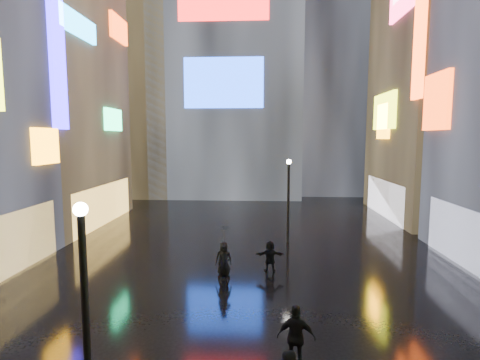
{
  "coord_description": "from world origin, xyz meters",
  "views": [
    {
      "loc": [
        0.72,
        -1.31,
        6.51
      ],
      "look_at": [
        0.0,
        12.0,
        5.0
      ],
      "focal_mm": 28.0,
      "sensor_mm": 36.0,
      "label": 1
    }
  ],
  "objects": [
    {
      "name": "ground",
      "position": [
        0.0,
        20.0,
        0.0
      ],
      "size": [
        140.0,
        140.0,
        0.0
      ],
      "primitive_type": "plane",
      "color": "black",
      "rests_on": "ground"
    },
    {
      "name": "tower_main",
      "position": [
        -3.0,
        43.97,
        21.01
      ],
      "size": [
        16.0,
        14.2,
        42.0
      ],
      "color": "black",
      "rests_on": "ground"
    },
    {
      "name": "lamp_near",
      "position": [
        -2.95,
        6.04,
        2.94
      ],
      "size": [
        0.3,
        0.3,
        5.2
      ],
      "color": "black",
      "rests_on": "ground"
    },
    {
      "name": "building_left_far",
      "position": [
        -15.98,
        26.0,
        10.98
      ],
      "size": [
        10.28,
        12.0,
        22.0
      ],
      "color": "black",
      "rests_on": "ground"
    },
    {
      "name": "umbrella_2",
      "position": [
        -0.99,
        15.82,
        2.01
      ],
      "size": [
        1.21,
        1.22,
        0.82
      ],
      "primitive_type": "imported",
      "rotation": [
        0.0,
        0.0,
        3.64
      ],
      "color": "black",
      "rests_on": "pedestrian_4"
    },
    {
      "name": "building_right_far",
      "position": [
        15.98,
        30.0,
        13.98
      ],
      "size": [
        10.28,
        12.0,
        28.0
      ],
      "color": "black",
      "rests_on": "ground"
    },
    {
      "name": "tower_flank_right",
      "position": [
        9.0,
        46.0,
        17.0
      ],
      "size": [
        12.0,
        12.0,
        34.0
      ],
      "primitive_type": "cube",
      "color": "black",
      "rests_on": "ground"
    },
    {
      "name": "pedestrian_5",
      "position": [
        1.23,
        16.44,
        0.76
      ],
      "size": [
        1.43,
        0.51,
        1.52
      ],
      "primitive_type": "imported",
      "rotation": [
        0.0,
        0.0,
        3.18
      ],
      "color": "black",
      "rests_on": "ground"
    },
    {
      "name": "pedestrian_4",
      "position": [
        -0.99,
        15.82,
        0.8
      ],
      "size": [
        0.8,
        0.53,
        1.6
      ],
      "primitive_type": "imported",
      "rotation": [
        0.0,
        0.0,
        0.03
      ],
      "color": "black",
      "rests_on": "ground"
    },
    {
      "name": "tower_flank_left",
      "position": [
        -14.0,
        42.0,
        13.0
      ],
      "size": [
        10.0,
        10.0,
        26.0
      ],
      "primitive_type": "cube",
      "color": "black",
      "rests_on": "ground"
    },
    {
      "name": "pedestrian_6",
      "position": [
        -0.87,
        14.95,
        0.86
      ],
      "size": [
        0.74,
        0.62,
        1.72
      ],
      "primitive_type": "imported",
      "rotation": [
        0.0,
        0.0,
        0.38
      ],
      "color": "black",
      "rests_on": "ground"
    },
    {
      "name": "pedestrian_3",
      "position": [
        1.77,
        8.73,
        0.92
      ],
      "size": [
        1.13,
        0.57,
        1.84
      ],
      "primitive_type": "imported",
      "rotation": [
        0.0,
        0.0,
        3.02
      ],
      "color": "black",
      "rests_on": "ground"
    },
    {
      "name": "lamp_far",
      "position": [
        2.47,
        21.67,
        2.94
      ],
      "size": [
        0.3,
        0.3,
        5.2
      ],
      "color": "black",
      "rests_on": "ground"
    }
  ]
}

